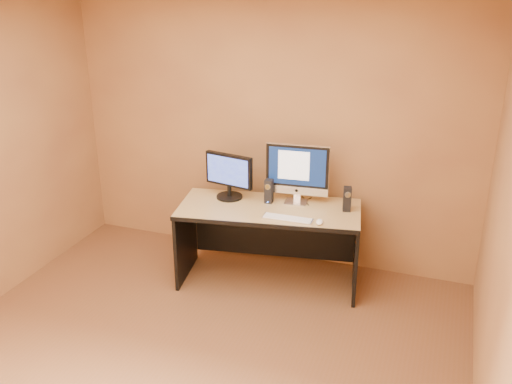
# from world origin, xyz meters

# --- Properties ---
(floor) EXTENTS (4.00, 4.00, 0.00)m
(floor) POSITION_xyz_m (0.00, 0.00, 0.00)
(floor) COLOR brown
(floor) RESTS_ON ground
(walls) EXTENTS (4.00, 4.00, 2.60)m
(walls) POSITION_xyz_m (0.00, 0.00, 1.30)
(walls) COLOR #A47542
(walls) RESTS_ON ground
(desk) EXTENTS (1.72, 0.97, 0.75)m
(desk) POSITION_xyz_m (0.18, 1.44, 0.37)
(desk) COLOR tan
(desk) RESTS_ON ground
(imac) EXTENTS (0.59, 0.27, 0.56)m
(imac) POSITION_xyz_m (0.37, 1.64, 1.03)
(imac) COLOR silver
(imac) RESTS_ON desk
(second_monitor) EXTENTS (0.52, 0.32, 0.42)m
(second_monitor) POSITION_xyz_m (-0.25, 1.54, 0.96)
(second_monitor) COLOR black
(second_monitor) RESTS_ON desk
(speaker_left) EXTENTS (0.07, 0.07, 0.22)m
(speaker_left) POSITION_xyz_m (0.13, 1.56, 0.86)
(speaker_left) COLOR black
(speaker_left) RESTS_ON desk
(speaker_right) EXTENTS (0.08, 0.09, 0.22)m
(speaker_right) POSITION_xyz_m (0.84, 1.61, 0.86)
(speaker_right) COLOR black
(speaker_right) RESTS_ON desk
(keyboard) EXTENTS (0.44, 0.13, 0.02)m
(keyboard) POSITION_xyz_m (0.40, 1.25, 0.76)
(keyboard) COLOR silver
(keyboard) RESTS_ON desk
(mouse) EXTENTS (0.08, 0.11, 0.04)m
(mouse) POSITION_xyz_m (0.68, 1.26, 0.77)
(mouse) COLOR white
(mouse) RESTS_ON desk
(cable_a) EXTENTS (0.12, 0.20, 0.01)m
(cable_a) POSITION_xyz_m (0.44, 1.70, 0.75)
(cable_a) COLOR black
(cable_a) RESTS_ON desk
(cable_b) EXTENTS (0.07, 0.17, 0.01)m
(cable_b) POSITION_xyz_m (0.45, 1.71, 0.75)
(cable_b) COLOR black
(cable_b) RESTS_ON desk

